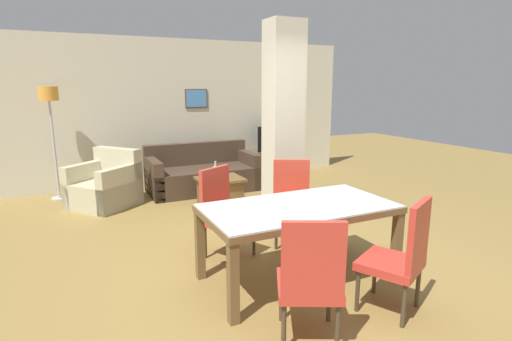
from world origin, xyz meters
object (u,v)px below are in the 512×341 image
dining_chair_near_right (401,254)px  tv_stand (273,163)px  coffee_table (220,192)px  floor_lamp (50,106)px  dining_chair_far_right (292,199)px  dining_table (299,220)px  bottle (216,172)px  sofa (202,175)px  armchair (106,187)px  dining_chair_near_left (310,277)px  tv_screen (274,138)px  dining_chair_far_left (223,210)px

dining_chair_near_right → tv_stand: (1.54, 5.08, -0.27)m
coffee_table → floor_lamp: bearing=145.7°
dining_chair_far_right → coffee_table: 1.73m
dining_table → floor_lamp: bearing=117.2°
coffee_table → bottle: (-0.06, 0.03, 0.32)m
sofa → armchair: size_ratio=1.60×
dining_chair_far_right → dining_chair_near_left: (-0.89, -1.76, 0.00)m
dining_chair_far_right → sofa: size_ratio=0.52×
dining_table → tv_screen: (1.98, 4.22, 0.15)m
dining_chair_near_left → tv_stand: dining_chair_near_left is taller
dining_chair_far_left → floor_lamp: floor_lamp is taller
sofa → tv_screen: (1.76, 0.59, 0.48)m
dining_chair_far_right → dining_chair_near_right: 1.74m
dining_chair_far_left → floor_lamp: (-1.67, 3.28, 1.01)m
sofa → armchair: 1.68m
dining_chair_near_right → dining_chair_far_left: size_ratio=1.00×
dining_chair_near_right → sofa: bearing=65.7°
armchair → coffee_table: armchair is taller
dining_chair_near_left → tv_screen: tv_screen is taller
dining_chair_near_left → tv_stand: 5.65m
coffee_table → dining_chair_far_left: bearing=-109.3°
dining_chair_far_left → tv_stand: bearing=-153.7°
bottle → tv_screen: tv_screen is taller
dining_chair_far_right → tv_screen: tv_screen is taller
coffee_table → tv_screen: (1.82, 1.66, 0.53)m
dining_table → tv_stand: dining_table is taller
dining_chair_far_right → armchair: bearing=-26.1°
dining_chair_near_right → floor_lamp: (-2.56, 4.98, 1.01)m
dining_table → sofa: 3.65m
armchair → sofa: bearing=-120.8°
dining_chair_far_right → armchair: dining_chair_far_right is taller
dining_table → bottle: bearing=87.8°
dining_chair_near_left → tv_stand: size_ratio=1.04×
dining_table → dining_chair_far_left: size_ratio=1.83×
dining_chair_near_left → bottle: bearing=107.7°
dining_chair_far_left → tv_stand: (2.42, 3.38, -0.27)m
dining_table → sofa: sofa is taller
dining_chair_near_right → dining_chair_far_left: (-0.89, 1.70, 0.00)m
armchair → tv_stand: bearing=-115.8°
dining_chair_far_left → sofa: 2.88m
sofa → armchair: armchair is taller
dining_chair_far_right → dining_chair_far_left: bearing=29.4°
coffee_table → tv_screen: 2.52m
sofa → dining_chair_near_right: bearing=92.8°
tv_stand → floor_lamp: size_ratio=0.52×
dining_chair_near_left → dining_chair_far_left: (-0.00, 1.72, 0.00)m
dining_table → dining_chair_far_left: 0.95m
tv_screen → bottle: bearing=17.1°
coffee_table → dining_chair_far_right: bearing=-80.4°
sofa → tv_screen: 1.92m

